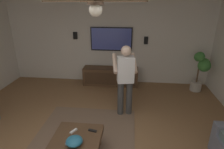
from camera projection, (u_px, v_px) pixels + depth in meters
name	position (u px, v px, depth m)	size (l,w,h in m)	color
wall_back_tv	(108.00, 39.00, 5.86)	(0.10, 6.46, 2.80)	silver
coffee_table	(75.00, 147.00, 3.04)	(1.00, 0.80, 0.40)	#513823
media_console	(111.00, 76.00, 5.95)	(0.45, 1.70, 0.55)	#513823
tv	(111.00, 39.00, 5.76)	(0.05, 1.28, 0.72)	black
person_standing	(125.00, 77.00, 4.16)	(0.60, 0.61, 1.64)	#3F3F3F
potted_plant_tall	(201.00, 67.00, 5.33)	(0.50, 0.49, 1.20)	#B7B2A8
bowl	(74.00, 141.00, 2.94)	(0.26, 0.26, 0.12)	teal
remote_white	(73.00, 131.00, 3.24)	(0.15, 0.04, 0.02)	white
remote_black	(93.00, 131.00, 3.25)	(0.15, 0.04, 0.02)	black
remote_grey	(70.00, 143.00, 2.96)	(0.15, 0.04, 0.02)	slate
vase_round	(119.00, 65.00, 5.80)	(0.22, 0.22, 0.22)	red
wall_speaker_left	(146.00, 40.00, 5.68)	(0.06, 0.12, 0.22)	black
wall_speaker_right	(75.00, 36.00, 5.85)	(0.06, 0.12, 0.22)	black
ceiling_fan	(95.00, 4.00, 2.19)	(1.21, 1.20, 0.46)	#4C3828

